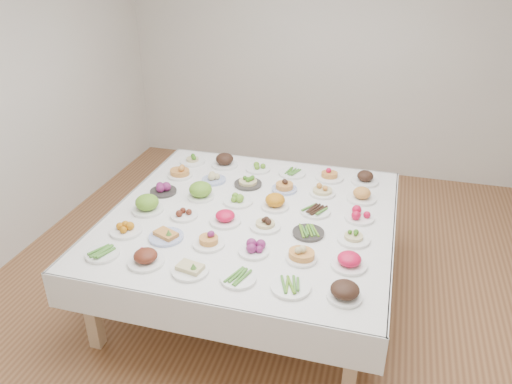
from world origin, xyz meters
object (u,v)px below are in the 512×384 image
(dish_18, at_px, (163,188))
(dish_35, at_px, (365,176))
(dish_0, at_px, (102,252))
(display_table, at_px, (251,222))

(dish_18, bearing_deg, dish_35, 22.04)
(dish_0, bearing_deg, dish_18, 89.91)
(display_table, height_order, dish_18, dish_18)
(dish_18, relative_size, dish_35, 0.98)
(dish_0, height_order, dish_18, dish_18)
(dish_18, bearing_deg, display_table, -11.00)
(display_table, bearing_deg, dish_0, -135.59)
(display_table, relative_size, dish_18, 9.59)
(display_table, distance_m, dish_35, 1.18)
(dish_18, distance_m, dish_35, 1.79)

